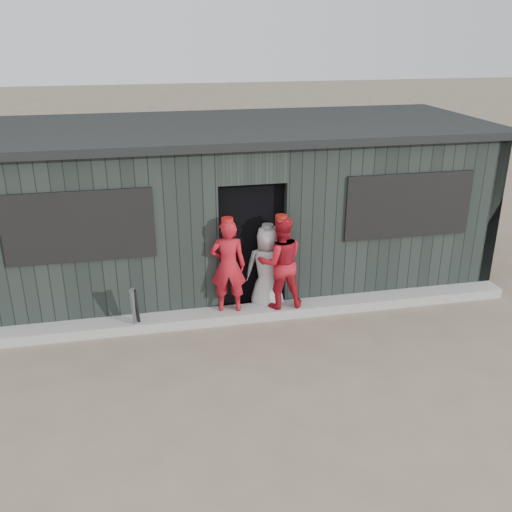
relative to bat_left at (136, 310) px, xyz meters
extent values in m
plane|color=#746450|center=(1.75, -1.74, -0.35)|extent=(80.00, 80.00, 0.00)
cube|color=#9F9F9A|center=(1.75, 0.08, -0.28)|extent=(8.00, 0.36, 0.15)
cone|color=gray|center=(0.00, 0.00, 0.00)|extent=(0.12, 0.21, 0.71)
cone|color=slate|center=(-0.03, -0.10, 0.03)|extent=(0.07, 0.29, 0.76)
cone|color=black|center=(0.02, -0.06, 0.01)|extent=(0.12, 0.31, 0.73)
imported|color=red|center=(1.35, 0.13, 0.50)|extent=(0.56, 0.41, 1.41)
imported|color=#AF1523|center=(2.13, 0.11, 0.50)|extent=(0.70, 0.55, 1.40)
imported|color=#BDBDBD|center=(1.98, 0.30, 0.33)|extent=(0.75, 0.57, 1.36)
cube|color=black|center=(1.75, 1.76, 0.85)|extent=(7.60, 2.70, 2.20)
cube|color=#252C29|center=(-0.50, 0.36, 0.90)|extent=(3.50, 0.20, 2.50)
cube|color=#252B29|center=(4.00, 0.36, 0.90)|extent=(3.50, 0.20, 2.50)
cube|color=#282F2C|center=(1.75, 0.36, 1.90)|extent=(1.00, 0.20, 0.50)
cube|color=#29312E|center=(5.65, 1.76, 0.90)|extent=(0.20, 3.00, 2.50)
cube|color=#252C2B|center=(1.75, 3.16, 0.90)|extent=(8.00, 0.20, 2.50)
cube|color=black|center=(1.75, 1.76, 2.21)|extent=(8.30, 3.30, 0.12)
cube|color=black|center=(-0.65, 0.24, 1.20)|extent=(2.00, 0.04, 1.00)
cube|color=black|center=(4.15, 0.24, 1.20)|extent=(2.00, 0.04, 1.00)
cube|color=black|center=(1.48, 0.70, 1.00)|extent=(0.21, 0.21, 0.83)
cube|color=black|center=(1.96, 0.99, 0.95)|extent=(0.22, 0.19, 0.80)
camera|label=1|loc=(0.19, -7.37, 3.71)|focal=40.00mm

